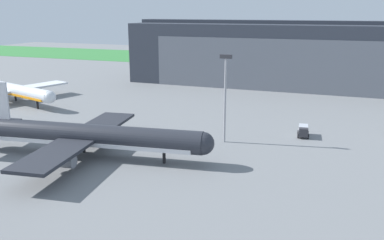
% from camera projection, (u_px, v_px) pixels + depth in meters
% --- Properties ---
extents(ground_plane, '(440.00, 440.00, 0.00)m').
position_uv_depth(ground_plane, '(185.00, 166.00, 71.75)').
color(ground_plane, slate).
extents(grass_field_strip, '(440.00, 56.00, 0.08)m').
position_uv_depth(grass_field_strip, '(295.00, 62.00, 211.40)').
color(grass_field_strip, '#37823E').
rests_on(grass_field_strip, ground_plane).
extents(maintenance_hangar, '(100.28, 29.05, 22.49)m').
position_uv_depth(maintenance_hangar, '(273.00, 54.00, 147.73)').
color(maintenance_hangar, '#2D333D').
rests_on(maintenance_hangar, ground_plane).
extents(airliner_far_left, '(38.38, 35.66, 11.47)m').
position_uv_depth(airliner_far_left, '(11.00, 90.00, 119.26)').
color(airliner_far_left, silver).
rests_on(airliner_far_left, ground_plane).
extents(airliner_near_right, '(46.43, 36.23, 13.22)m').
position_uv_depth(airliner_near_right, '(86.00, 136.00, 75.06)').
color(airliner_near_right, '#282B33').
rests_on(airliner_near_right, ground_plane).
extents(pushback_tractor, '(2.70, 4.72, 2.24)m').
position_uv_depth(pushback_tractor, '(303.00, 131.00, 87.90)').
color(pushback_tractor, '#2D2D33').
rests_on(pushback_tractor, ground_plane).
extents(apron_light_mast, '(2.40, 0.50, 17.71)m').
position_uv_depth(apron_light_mast, '(225.00, 91.00, 81.96)').
color(apron_light_mast, '#99999E').
rests_on(apron_light_mast, ground_plane).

